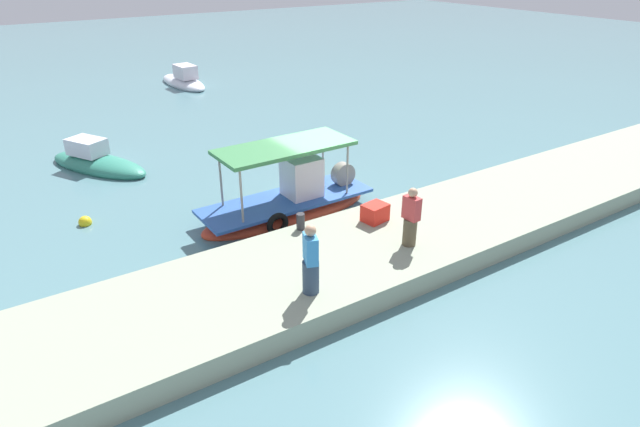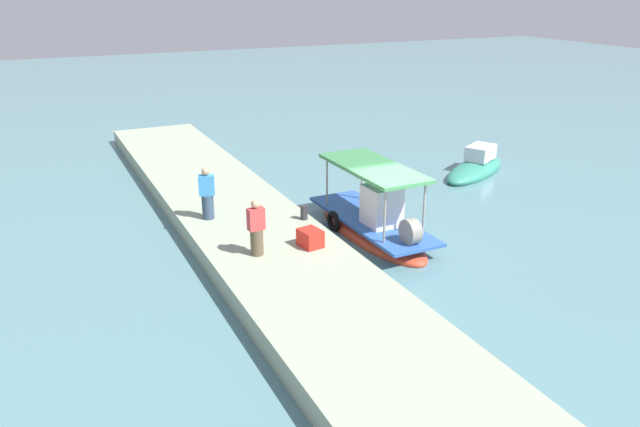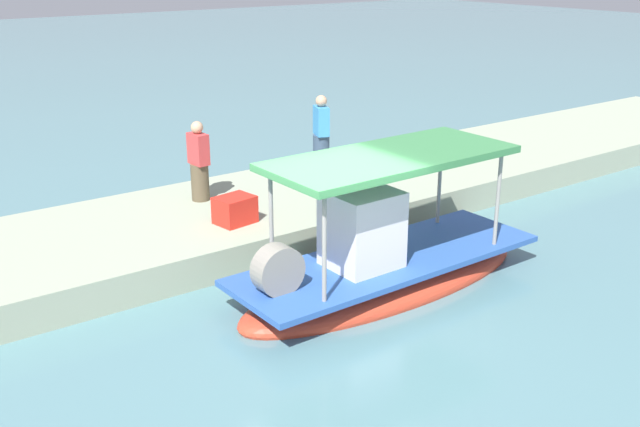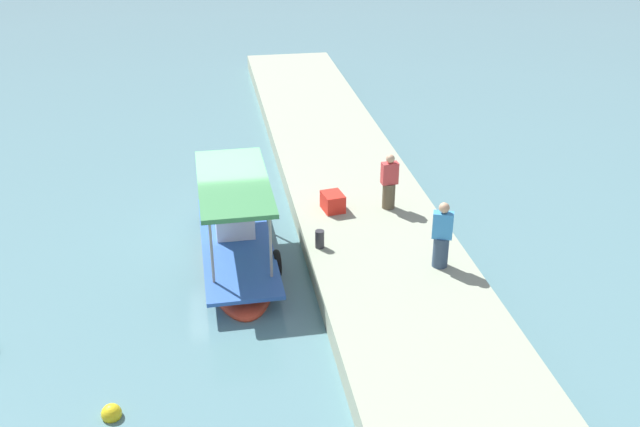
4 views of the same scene
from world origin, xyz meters
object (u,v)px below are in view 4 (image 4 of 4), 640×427
main_fishing_boat (237,245)px  marker_buoy (111,414)px  fisherman_near_bollard (442,238)px  fisherman_by_crate (389,184)px  mooring_bollard (320,239)px  cargo_crate (333,202)px

main_fishing_boat → marker_buoy: (-5.80, 2.87, -0.33)m
main_fishing_boat → fisherman_near_bollard: size_ratio=3.41×
fisherman_near_bollard → fisherman_by_crate: bearing=7.4°
mooring_bollard → cargo_crate: size_ratio=0.69×
main_fishing_boat → cargo_crate: bearing=-66.4°
fisherman_by_crate → marker_buoy: (-6.95, 7.36, -1.29)m
mooring_bollard → main_fishing_boat: bearing=68.1°
fisherman_near_bollard → mooring_bollard: bearing=63.1°
main_fishing_boat → mooring_bollard: bearing=-111.9°
main_fishing_boat → fisherman_near_bollard: 5.54m
fisherman_near_bollard → cargo_crate: bearing=30.4°
marker_buoy → main_fishing_boat: bearing=-26.3°
fisherman_near_bollard → cargo_crate: 4.14m
main_fishing_boat → cargo_crate: size_ratio=8.53×
cargo_crate → fisherman_by_crate: bearing=-93.8°
fisherman_near_bollard → fisherman_by_crate: size_ratio=1.05×
cargo_crate → marker_buoy: 9.12m
fisherman_by_crate → mooring_bollard: 3.14m
marker_buoy → fisherman_by_crate: bearing=-46.6°
mooring_bollard → fisherman_by_crate: bearing=-49.8°
mooring_bollard → marker_buoy: bearing=134.7°
fisherman_by_crate → mooring_bollard: size_ratio=3.45×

